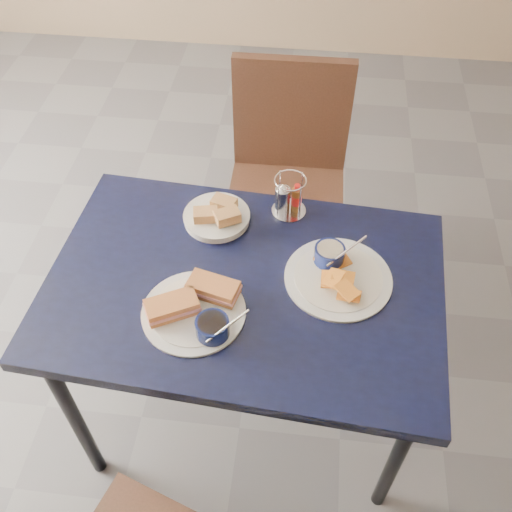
# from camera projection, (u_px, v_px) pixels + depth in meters

# --- Properties ---
(ground) EXTENTS (6.00, 6.00, 0.00)m
(ground) POSITION_uv_depth(u_px,v_px,m) (250.00, 356.00, 2.34)
(ground) COLOR #535358
(ground) RESTS_ON ground
(dining_table) EXTENTS (1.18, 0.83, 0.75)m
(dining_table) POSITION_uv_depth(u_px,v_px,m) (244.00, 297.00, 1.69)
(dining_table) COLOR black
(dining_table) RESTS_ON ground
(chair_far) EXTENTS (0.46, 0.44, 0.97)m
(chair_far) POSITION_uv_depth(u_px,v_px,m) (288.00, 167.00, 2.28)
(chair_far) COLOR #321A10
(chair_far) RESTS_ON ground
(sandwich_plate) EXTENTS (0.31, 0.29, 0.12)m
(sandwich_plate) POSITION_uv_depth(u_px,v_px,m) (197.00, 308.00, 1.55)
(sandwich_plate) COLOR white
(sandwich_plate) RESTS_ON dining_table
(plantain_plate) EXTENTS (0.31, 0.31, 0.12)m
(plantain_plate) POSITION_uv_depth(u_px,v_px,m) (336.00, 271.00, 1.64)
(plantain_plate) COLOR white
(plantain_plate) RESTS_ON dining_table
(bread_basket) EXTENTS (0.21, 0.21, 0.07)m
(bread_basket) POSITION_uv_depth(u_px,v_px,m) (217.00, 216.00, 1.79)
(bread_basket) COLOR white
(bread_basket) RESTS_ON dining_table
(condiment_caddy) EXTENTS (0.11, 0.11, 0.14)m
(condiment_caddy) POSITION_uv_depth(u_px,v_px,m) (288.00, 198.00, 1.79)
(condiment_caddy) COLOR silver
(condiment_caddy) RESTS_ON dining_table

